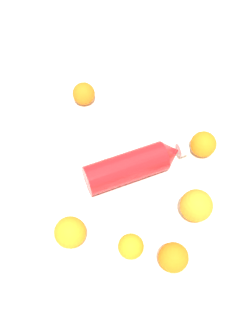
{
  "coord_description": "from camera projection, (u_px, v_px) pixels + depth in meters",
  "views": [
    {
      "loc": [
        -0.35,
        -0.52,
        0.91
      ],
      "look_at": [
        -0.03,
        -0.04,
        0.04
      ],
      "focal_mm": 43.26,
      "sensor_mm": 36.0,
      "label": 1
    }
  ],
  "objects": [
    {
      "name": "ground_plane",
      "position": [
        126.0,
        162.0,
        1.1
      ],
      "size": [
        2.4,
        2.4,
        0.0
      ],
      "primitive_type": "plane",
      "color": "silver"
    },
    {
      "name": "orange_2",
      "position": [
        196.0,
        206.0,
        0.98
      ],
      "size": [
        0.08,
        0.08,
        0.08
      ],
      "primitive_type": "sphere",
      "color": "orange",
      "rests_on": "ground_plane"
    },
    {
      "name": "orange_3",
      "position": [
        203.0,
        144.0,
        1.09
      ],
      "size": [
        0.07,
        0.07,
        0.07
      ],
      "primitive_type": "sphere",
      "color": "orange",
      "rests_on": "ground_plane"
    },
    {
      "name": "orange_0",
      "position": [
        173.0,
        258.0,
        0.91
      ],
      "size": [
        0.07,
        0.07,
        0.07
      ],
      "primitive_type": "sphere",
      "color": "orange",
      "rests_on": "ground_plane"
    },
    {
      "name": "orange_1",
      "position": [
        84.0,
        94.0,
        1.2
      ],
      "size": [
        0.07,
        0.07,
        0.07
      ],
      "primitive_type": "sphere",
      "color": "orange",
      "rests_on": "ground_plane"
    },
    {
      "name": "orange_4",
      "position": [
        131.0,
        246.0,
        0.93
      ],
      "size": [
        0.06,
        0.06,
        0.06
      ],
      "primitive_type": "sphere",
      "color": "orange",
      "rests_on": "ground_plane"
    },
    {
      "name": "orange_5",
      "position": [
        70.0,
        232.0,
        0.95
      ],
      "size": [
        0.08,
        0.08,
        0.08
      ],
      "primitive_type": "sphere",
      "color": "orange",
      "rests_on": "ground_plane"
    },
    {
      "name": "water_bottle",
      "position": [
        135.0,
        165.0,
        1.05
      ],
      "size": [
        0.29,
        0.13,
        0.08
      ],
      "rotation": [
        0.0,
        0.0,
        6.07
      ],
      "color": "red",
      "rests_on": "ground_plane"
    }
  ]
}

